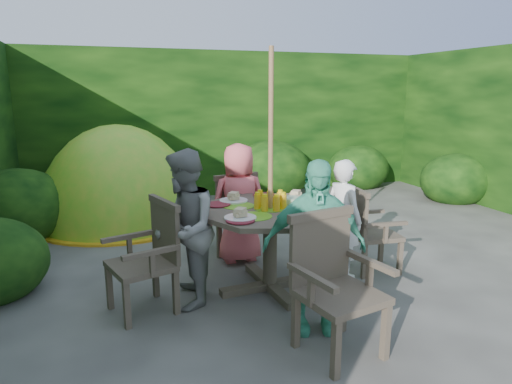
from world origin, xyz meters
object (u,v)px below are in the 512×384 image
object	(u,v)px
garden_chair_front	(333,282)
child_left	(185,229)
parasol_pole	(270,174)
child_front	(314,247)
garden_chair_right	(368,229)
garden_chair_left	(150,255)
child_back	(239,203)
garden_chair_back	(231,211)
patio_table	(271,221)
dome_tent	(122,220)
child_right	(344,219)

from	to	relation	value
garden_chair_front	child_left	xyz separation A→B (m)	(-0.86, 1.04, 0.17)
parasol_pole	child_front	xyz separation A→B (m)	(0.06, -0.80, -0.43)
child_front	garden_chair_right	bearing A→B (deg)	56.17
parasol_pole	garden_chair_right	size ratio (longest dim) A/B	2.60
garden_chair_left	child_back	size ratio (longest dim) A/B	0.70
garden_chair_right	garden_chair_front	xyz separation A→B (m)	(-1.04, -1.18, 0.06)
garden_chair_back	child_left	xyz separation A→B (m)	(-0.73, -1.15, 0.20)
parasol_pole	child_front	distance (m)	0.91
garden_chair_right	child_front	world-z (taller)	child_front
patio_table	dome_tent	world-z (taller)	dome_tent
child_left	dome_tent	bearing A→B (deg)	-161.03
child_front	dome_tent	bearing A→B (deg)	124.77
garden_chair_back	dome_tent	xyz separation A→B (m)	(-1.14, 1.78, -0.48)
garden_chair_right	child_front	xyz separation A→B (m)	(-1.05, -0.89, 0.22)
parasol_pole	dome_tent	distance (m)	3.31
garden_chair_left	garden_chair_back	world-z (taller)	garden_chair_left
garden_chair_left	garden_chair_back	distance (m)	1.55
patio_table	dome_tent	distance (m)	3.19
child_left	garden_chair_right	bearing A→B (deg)	105.47
garden_chair_front	child_front	world-z (taller)	child_front
garden_chair_front	garden_chair_right	bearing A→B (deg)	37.25
garden_chair_front	child_front	distance (m)	0.34
garden_chair_back	child_front	size ratio (longest dim) A/B	0.67
child_left	dome_tent	distance (m)	3.04
child_right	dome_tent	size ratio (longest dim) A/B	0.43
patio_table	child_left	size ratio (longest dim) A/B	1.06
garden_chair_right	parasol_pole	bearing A→B (deg)	100.72
child_back	dome_tent	bearing A→B (deg)	-61.21
garden_chair_front	child_back	bearing A→B (deg)	82.13
garden_chair_front	child_right	distance (m)	1.37
garden_chair_right	dome_tent	world-z (taller)	dome_tent
patio_table	dome_tent	xyz separation A→B (m)	(-1.21, 2.88, -0.66)
dome_tent	garden_chair_back	bearing A→B (deg)	-62.95
child_right	child_back	distance (m)	1.13
child_right	child_front	bearing A→B (deg)	123.78
patio_table	parasol_pole	bearing A→B (deg)	-163.16
garden_chair_back	child_front	bearing A→B (deg)	82.84
child_left	child_right	bearing A→B (deg)	105.08
child_right	child_back	world-z (taller)	child_back
child_right	dome_tent	distance (m)	3.51
garden_chair_front	child_right	bearing A→B (deg)	45.95
garden_chair_right	garden_chair_front	world-z (taller)	garden_chair_front
child_back	garden_chair_left	bearing A→B (deg)	39.26
child_right	child_back	xyz separation A→B (m)	(-0.85, 0.74, 0.05)
garden_chair_front	dome_tent	size ratio (longest dim) A/B	0.35
garden_chair_left	child_left	bearing A→B (deg)	74.20
garden_chair_front	dome_tent	bearing A→B (deg)	96.19
garden_chair_front	dome_tent	world-z (taller)	dome_tent
garden_chair_front	dome_tent	xyz separation A→B (m)	(-1.27, 3.97, -0.51)
parasol_pole	garden_chair_back	world-z (taller)	parasol_pole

